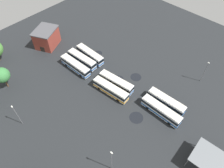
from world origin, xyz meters
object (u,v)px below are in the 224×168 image
object	(u,v)px
bus_row1_slot0	(111,89)
lamp_post_mid_lot	(205,71)
bus_row0_slot1	(82,60)
lamp_post_near_entrance	(17,115)
maintenance_shelter	(215,162)
bus_row1_slot1	(116,82)
tree_south_edge	(2,75)
lamp_post_by_building	(112,160)
bus_row2_slot1	(161,111)
depot_building	(47,38)
bus_row2_slot2	(166,102)
bus_row0_slot0	(75,66)
bus_row0_slot2	(90,55)

from	to	relation	value
bus_row1_slot0	lamp_post_mid_lot	size ratio (longest dim) A/B	1.48
bus_row0_slot1	lamp_post_near_entrance	size ratio (longest dim) A/B	1.38
maintenance_shelter	bus_row1_slot1	bearing A→B (deg)	173.58
maintenance_shelter	tree_south_edge	world-z (taller)	tree_south_edge
bus_row0_slot1	lamp_post_by_building	size ratio (longest dim) A/B	1.20
bus_row2_slot1	lamp_post_mid_lot	world-z (taller)	lamp_post_mid_lot
depot_building	maintenance_shelter	distance (m)	66.58
bus_row2_slot1	bus_row2_slot2	distance (m)	3.61
bus_row1_slot0	bus_row1_slot1	distance (m)	3.37
lamp_post_near_entrance	lamp_post_mid_lot	world-z (taller)	lamp_post_near_entrance
bus_row1_slot0	bus_row2_slot1	bearing A→B (deg)	14.99
tree_south_edge	bus_row0_slot0	bearing A→B (deg)	62.86
bus_row2_slot1	lamp_post_by_building	distance (m)	21.04
bus_row0_slot0	depot_building	world-z (taller)	depot_building
bus_row0_slot1	bus_row2_slot1	xyz separation A→B (m)	(32.00, 1.26, 0.00)
bus_row1_slot0	lamp_post_by_building	size ratio (longest dim) A/B	1.27
bus_row2_slot1	maintenance_shelter	size ratio (longest dim) A/B	1.16
bus_row2_slot2	lamp_post_mid_lot	bearing A→B (deg)	79.80
depot_building	lamp_post_near_entrance	xyz separation A→B (m)	(22.95, -25.34, 1.19)
lamp_post_mid_lot	tree_south_edge	world-z (taller)	lamp_post_mid_lot
depot_building	bus_row0_slot2	bearing A→B (deg)	18.43
bus_row0_slot0	bus_row2_slot1	world-z (taller)	same
bus_row1_slot0	bus_row0_slot0	bearing A→B (deg)	-177.55
bus_row1_slot1	lamp_post_by_building	xyz separation A→B (m)	(16.65, -19.86, 3.45)
lamp_post_by_building	depot_building	bearing A→B (deg)	160.71
lamp_post_by_building	lamp_post_mid_lot	xyz separation A→B (m)	(1.92, 40.28, -0.70)
bus_row0_slot2	maintenance_shelter	world-z (taller)	maintenance_shelter
bus_row0_slot1	lamp_post_by_building	distance (m)	37.92
bus_row1_slot1	bus_row0_slot1	bearing A→B (deg)	-178.65
depot_building	lamp_post_mid_lot	xyz separation A→B (m)	(51.38, 22.97, 1.10)
bus_row0_slot0	bus_row2_slot2	bearing A→B (deg)	15.31
lamp_post_near_entrance	lamp_post_mid_lot	size ratio (longest dim) A/B	1.02
lamp_post_by_building	bus_row0_slot1	bearing A→B (deg)	148.92
bus_row2_slot1	tree_south_edge	world-z (taller)	tree_south_edge
bus_row1_slot1	bus_row2_slot1	distance (m)	16.33
bus_row0_slot0	bus_row1_slot0	xyz separation A→B (m)	(15.73, 0.67, 0.00)
lamp_post_mid_lot	tree_south_edge	size ratio (longest dim) A/B	1.08
bus_row0_slot1	bus_row1_slot0	world-z (taller)	same
bus_row1_slot1	lamp_post_mid_lot	distance (m)	27.74
lamp_post_by_building	bus_row0_slot0	bearing A→B (deg)	153.38
bus_row0_slot1	lamp_post_by_building	bearing A→B (deg)	-31.08
bus_row1_slot0	maintenance_shelter	xyz separation A→B (m)	(33.08, -0.50, 2.36)
bus_row2_slot2	bus_row2_slot1	bearing A→B (deg)	-80.22
depot_building	lamp_post_near_entrance	size ratio (longest dim) A/B	1.30
bus_row0_slot2	bus_row1_slot0	world-z (taller)	same
bus_row0_slot0	bus_row2_slot1	distance (m)	31.74
lamp_post_by_building	tree_south_edge	world-z (taller)	lamp_post_by_building
bus_row0_slot0	lamp_post_mid_lot	xyz separation A→B (m)	(33.62, 24.39, 2.74)
bus_row0_slot1	depot_building	distance (m)	17.33
bus_row2_slot2	bus_row0_slot0	bearing A→B (deg)	-164.69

